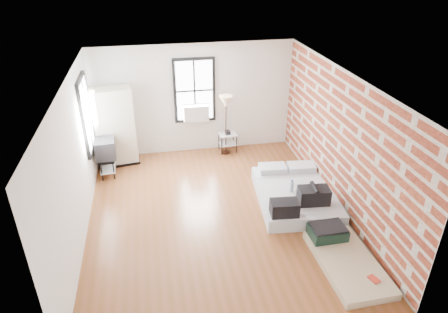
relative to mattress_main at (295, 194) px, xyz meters
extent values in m
plane|color=brown|center=(-1.74, -0.15, -0.18)|extent=(6.00, 6.00, 0.00)
cube|color=silver|center=(-1.74, 2.85, 1.22)|extent=(5.00, 0.01, 2.80)
cube|color=silver|center=(-1.74, -3.15, 1.22)|extent=(5.00, 0.01, 2.80)
cube|color=silver|center=(-4.24, -0.15, 1.22)|extent=(0.01, 6.00, 2.80)
cube|color=brown|center=(0.76, -0.15, 1.22)|extent=(0.02, 6.00, 2.80)
cube|color=white|center=(-1.74, -0.15, 2.62)|extent=(5.00, 6.00, 0.01)
cube|color=white|center=(-1.74, 2.80, 1.47)|extent=(0.90, 0.02, 1.50)
cube|color=black|center=(-2.23, 2.82, 1.47)|extent=(0.07, 0.08, 1.64)
cube|color=black|center=(-1.26, 2.82, 1.47)|extent=(0.07, 0.08, 1.64)
cube|color=black|center=(-1.74, 2.82, 2.25)|extent=(0.90, 0.08, 0.07)
cube|color=black|center=(-1.74, 2.82, 0.68)|extent=(0.90, 0.08, 0.07)
cube|color=black|center=(-1.74, 2.79, 1.47)|extent=(0.04, 0.02, 1.50)
cube|color=black|center=(-1.74, 2.79, 1.47)|extent=(0.90, 0.02, 0.04)
cube|color=silver|center=(-1.74, 2.68, 0.94)|extent=(0.62, 0.30, 0.40)
cube|color=white|center=(-4.19, 1.65, 1.47)|extent=(0.02, 0.90, 1.50)
cube|color=black|center=(-4.21, 1.16, 1.47)|extent=(0.08, 0.07, 1.64)
cube|color=black|center=(-4.21, 2.13, 1.47)|extent=(0.08, 0.07, 1.64)
cube|color=black|center=(-4.21, 1.65, 2.25)|extent=(0.08, 0.90, 0.07)
cube|color=black|center=(-4.21, 1.65, 0.68)|extent=(0.08, 0.90, 0.07)
cube|color=black|center=(-4.18, 1.65, 1.47)|extent=(0.02, 0.04, 1.50)
cube|color=black|center=(-4.18, 1.65, 1.47)|extent=(0.02, 0.90, 0.04)
cube|color=silver|center=(0.01, 0.02, -0.05)|extent=(1.75, 2.24, 0.28)
cube|color=silver|center=(-0.24, 0.88, 0.16)|extent=(0.64, 0.45, 0.13)
cube|color=silver|center=(0.42, 0.82, 0.16)|extent=(0.64, 0.45, 0.13)
cube|color=black|center=(0.18, -0.49, 0.26)|extent=(0.64, 0.41, 0.33)
cylinder|color=black|center=(0.18, -0.49, 0.44)|extent=(0.13, 0.39, 0.09)
cube|color=black|center=(-0.51, -0.76, 0.24)|extent=(0.56, 0.38, 0.29)
cylinder|color=#A0BACE|center=(-0.11, -0.02, 0.21)|extent=(0.08, 0.08, 0.24)
cylinder|color=#193BB1|center=(-0.11, -0.02, 0.35)|extent=(0.04, 0.04, 0.03)
cube|color=tan|center=(0.21, -2.02, -0.12)|extent=(0.94, 1.75, 0.14)
cube|color=black|center=(0.11, -1.38, 0.05)|extent=(0.65, 0.47, 0.20)
cube|color=black|center=(0.11, -1.38, 0.17)|extent=(0.61, 0.43, 0.04)
cube|color=#A8281B|center=(0.40, -2.52, -0.04)|extent=(0.17, 0.21, 0.02)
cube|color=black|center=(-3.74, 2.50, -0.15)|extent=(1.04, 0.69, 0.06)
cube|color=beige|center=(-3.74, 2.50, 0.81)|extent=(1.00, 0.64, 1.87)
cylinder|color=black|center=(-1.13, 2.40, 0.06)|extent=(0.02, 0.02, 0.50)
cylinder|color=black|center=(-0.73, 2.43, 0.06)|extent=(0.02, 0.02, 0.50)
cylinder|color=black|center=(-1.15, 2.71, 0.06)|extent=(0.02, 0.02, 0.50)
cylinder|color=black|center=(-0.76, 2.74, 0.06)|extent=(0.02, 0.02, 0.50)
cube|color=silver|center=(-0.94, 2.57, 0.31)|extent=(0.48, 0.39, 0.02)
cube|color=silver|center=(-0.94, 2.57, 0.04)|extent=(0.46, 0.37, 0.02)
cube|color=black|center=(-0.94, 2.57, 0.37)|extent=(0.12, 0.17, 0.09)
cylinder|color=black|center=(-1.01, 2.50, -0.17)|extent=(0.22, 0.22, 0.03)
cylinder|color=black|center=(-1.01, 2.50, 0.52)|extent=(0.03, 0.03, 1.36)
cone|color=#DAB28C|center=(-1.01, 2.50, 1.24)|extent=(0.34, 0.34, 0.30)
cylinder|color=black|center=(-4.08, 1.65, 0.04)|extent=(0.03, 0.03, 0.45)
cylinder|color=black|center=(-3.81, 1.67, 0.04)|extent=(0.03, 0.03, 0.45)
cylinder|color=black|center=(-4.11, 2.19, 0.04)|extent=(0.03, 0.03, 0.45)
cylinder|color=black|center=(-3.84, 2.20, 0.04)|extent=(0.03, 0.03, 0.45)
cube|color=black|center=(-3.96, 1.93, 0.26)|extent=(0.39, 0.66, 0.03)
cube|color=silver|center=(-3.96, 1.93, -0.01)|extent=(0.38, 0.64, 0.02)
cube|color=black|center=(-3.96, 1.93, 0.50)|extent=(0.48, 0.54, 0.45)
cube|color=black|center=(-3.74, 1.94, 0.50)|extent=(0.05, 0.43, 0.36)
camera|label=1|loc=(-2.82, -6.66, 4.64)|focal=32.00mm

